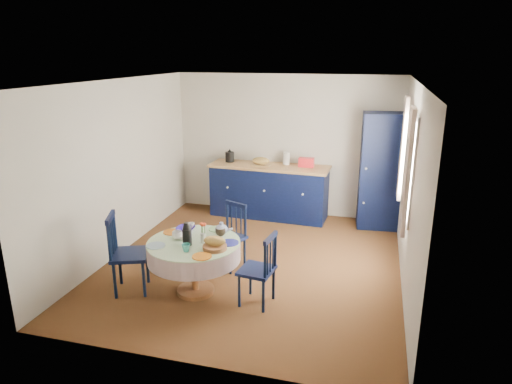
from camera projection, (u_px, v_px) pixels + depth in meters
floor at (253, 263)px, 6.44m from camera, size 4.50×4.50×0.00m
ceiling at (253, 81)px, 5.70m from camera, size 4.50×4.50×0.00m
wall_back at (286, 146)px, 8.15m from camera, size 4.00×0.02×2.50m
wall_left at (119, 168)px, 6.56m from camera, size 0.02×4.50×2.50m
wall_right at (411, 189)px, 5.58m from camera, size 0.02×4.50×2.50m
window at (408, 161)px, 5.78m from camera, size 0.10×1.74×1.45m
kitchen_counter at (269, 190)px, 8.16m from camera, size 2.14×0.75×1.18m
pantry_cabinet at (381, 171)px, 7.53m from camera, size 0.72×0.54×1.93m
dining_table at (195, 251)px, 5.49m from camera, size 1.12×1.12×0.96m
chair_left at (126, 253)px, 5.56m from camera, size 0.56×0.57×1.00m
chair_far at (230, 235)px, 6.23m from camera, size 0.51×0.50×0.89m
chair_right at (260, 269)px, 5.27m from camera, size 0.43×0.44×0.88m
mug_a at (177, 235)px, 5.54m from camera, size 0.12×0.12×0.10m
mug_b at (186, 248)px, 5.18m from camera, size 0.10×0.10×0.09m
mug_c at (221, 232)px, 5.64m from camera, size 0.13×0.13×0.10m
mug_d at (191, 226)px, 5.84m from camera, size 0.09×0.09×0.08m
cobalt_bowl at (185, 229)px, 5.77m from camera, size 0.23×0.23×0.06m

